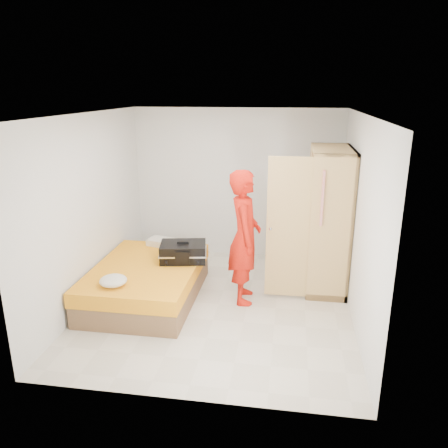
% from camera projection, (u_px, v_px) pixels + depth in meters
% --- Properties ---
extents(room, '(4.00, 4.02, 2.60)m').
position_uv_depth(room, '(218.00, 215.00, 5.75)').
color(room, beige).
rests_on(room, ground).
extents(bed, '(1.42, 2.02, 0.50)m').
position_uv_depth(bed, '(147.00, 282.00, 6.25)').
color(bed, brown).
rests_on(bed, ground).
extents(wardrobe, '(1.17, 1.20, 2.10)m').
position_uv_depth(wardrobe, '(325.00, 223.00, 6.44)').
color(wardrobe, tan).
rests_on(wardrobe, ground).
extents(person, '(0.54, 0.74, 1.88)m').
position_uv_depth(person, '(245.00, 237.00, 6.02)').
color(person, red).
rests_on(person, ground).
extents(suitcase, '(0.75, 0.60, 0.29)m').
position_uv_depth(suitcase, '(183.00, 252.00, 6.34)').
color(suitcase, black).
rests_on(suitcase, bed).
extents(round_cushion, '(0.35, 0.35, 0.13)m').
position_uv_depth(round_cushion, '(113.00, 281.00, 5.54)').
color(round_cushion, silver).
rests_on(round_cushion, bed).
extents(pillow, '(0.60, 0.41, 0.10)m').
position_uv_depth(pillow, '(165.00, 243.00, 6.96)').
color(pillow, silver).
rests_on(pillow, bed).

